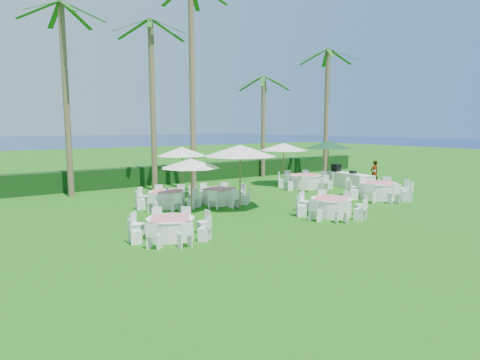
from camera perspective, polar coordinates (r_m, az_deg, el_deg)
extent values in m
plane|color=#125C0F|center=(17.46, 7.15, -4.92)|extent=(120.00, 120.00, 0.00)
cube|color=black|center=(27.41, -9.61, 0.86)|extent=(34.00, 1.00, 1.20)
plane|color=#07134D|center=(115.39, -28.65, 4.81)|extent=(260.00, 260.00, 0.00)
cylinder|color=white|center=(13.91, -9.84, -6.79)|extent=(1.57, 1.57, 0.68)
cylinder|color=white|center=(13.83, -9.87, -5.38)|extent=(1.63, 1.63, 0.03)
cube|color=#DF7177|center=(13.82, -9.88, -5.28)|extent=(1.69, 1.69, 0.01)
cylinder|color=silver|center=(13.80, -9.88, -4.94)|extent=(0.11, 0.11, 0.14)
cube|color=white|center=(14.98, -7.93, -5.44)|extent=(0.54, 0.54, 0.82)
cube|color=white|center=(15.01, -11.52, -5.49)|extent=(0.40, 0.40, 0.82)
cube|color=white|center=(14.43, -14.31, -6.11)|extent=(0.54, 0.54, 0.82)
cube|color=white|center=(13.52, -14.73, -7.05)|extent=(0.40, 0.40, 0.82)
cube|color=white|center=(12.82, -12.10, -7.77)|extent=(0.54, 0.54, 0.82)
cube|color=white|center=(12.79, -7.88, -7.71)|extent=(0.40, 0.40, 0.82)
cube|color=white|center=(13.45, -5.05, -6.91)|extent=(0.54, 0.54, 0.82)
cube|color=white|center=(14.35, -5.26, -5.97)|extent=(0.40, 0.40, 0.82)
cylinder|color=white|center=(17.54, 12.85, -3.79)|extent=(1.67, 1.67, 0.72)
cylinder|color=white|center=(17.47, 12.89, -2.60)|extent=(1.74, 1.74, 0.03)
cube|color=#DF7177|center=(17.47, 12.89, -2.51)|extent=(1.89, 1.89, 0.01)
cylinder|color=silver|center=(17.45, 12.90, -2.24)|extent=(0.12, 0.12, 0.15)
cube|color=white|center=(18.67, 14.76, -2.94)|extent=(0.50, 0.50, 0.87)
cube|color=white|center=(18.75, 11.71, -2.80)|extent=(0.55, 0.55, 0.87)
cube|color=white|center=(18.16, 9.23, -3.08)|extent=(0.50, 0.50, 0.87)
cube|color=white|center=(17.20, 8.68, -3.67)|extent=(0.55, 0.55, 0.87)
cube|color=white|center=(16.41, 10.69, -4.26)|extent=(0.50, 0.50, 0.87)
cube|color=white|center=(16.31, 14.17, -4.43)|extent=(0.55, 0.55, 0.87)
cube|color=white|center=(16.96, 16.74, -4.06)|extent=(0.50, 0.50, 0.87)
cube|color=white|center=(17.94, 16.85, -3.44)|extent=(0.55, 0.55, 0.87)
cylinder|color=white|center=(22.38, 19.06, -1.46)|extent=(1.87, 1.87, 0.81)
cylinder|color=white|center=(22.32, 19.11, -0.41)|extent=(1.94, 1.94, 0.03)
cube|color=#DF7177|center=(22.31, 19.11, -0.35)|extent=(2.13, 2.13, 0.01)
cylinder|color=silver|center=(22.30, 19.12, -0.13)|extent=(0.13, 0.13, 0.17)
cube|color=white|center=(23.76, 20.00, -0.80)|extent=(0.59, 0.59, 0.97)
cube|color=white|center=(23.62, 17.32, -0.73)|extent=(0.60, 0.60, 0.97)
cube|color=white|center=(22.78, 15.53, -0.96)|extent=(0.59, 0.59, 0.97)
cube|color=white|center=(21.68, 15.73, -1.39)|extent=(0.60, 0.60, 0.97)
cube|color=white|center=(20.97, 18.03, -1.78)|extent=(0.59, 0.59, 0.97)
cube|color=white|center=(21.13, 21.04, -1.85)|extent=(0.60, 0.60, 0.97)
cube|color=white|center=(22.04, 22.73, -1.56)|extent=(0.59, 0.59, 0.97)
cube|color=white|center=(23.12, 22.21, -1.13)|extent=(0.60, 0.60, 0.97)
cylinder|color=white|center=(19.29, -10.29, -2.71)|extent=(1.65, 1.65, 0.72)
cylinder|color=white|center=(19.23, -10.32, -1.63)|extent=(1.72, 1.72, 0.03)
cube|color=#DF7177|center=(19.22, -10.32, -1.55)|extent=(1.81, 1.81, 0.01)
cylinder|color=silver|center=(19.21, -10.32, -1.30)|extent=(0.11, 0.11, 0.15)
cube|color=white|center=(20.41, -8.60, -1.90)|extent=(0.56, 0.56, 0.86)
cube|color=white|center=(20.50, -11.36, -1.92)|extent=(0.45, 0.45, 0.86)
cube|color=white|center=(19.91, -13.58, -2.27)|extent=(0.56, 0.56, 0.86)
cube|color=white|center=(18.95, -14.03, -2.78)|extent=(0.45, 0.45, 0.86)
cube|color=white|center=(18.17, -12.20, -3.16)|extent=(0.56, 0.56, 0.86)
cube|color=white|center=(18.07, -9.09, -3.15)|extent=(0.45, 0.45, 0.86)
cube|color=white|center=(18.71, -6.80, -2.73)|extent=(0.56, 0.56, 0.86)
cube|color=white|center=(19.68, -6.71, -2.22)|extent=(0.45, 0.45, 0.86)
cylinder|color=white|center=(19.75, -3.01, -2.35)|extent=(1.65, 1.65, 0.72)
cylinder|color=white|center=(19.69, -3.01, -1.29)|extent=(1.72, 1.72, 0.03)
cube|color=#DF7177|center=(19.69, -3.02, -1.22)|extent=(1.77, 1.77, 0.01)
cylinder|color=silver|center=(19.67, -3.02, -0.98)|extent=(0.11, 0.11, 0.15)
cube|color=white|center=(20.47, 0.00, -1.78)|extent=(0.42, 0.42, 0.86)
cube|color=white|center=(20.99, -2.31, -1.55)|extent=(0.57, 0.57, 0.86)
cube|color=white|center=(20.81, -4.98, -1.66)|extent=(0.42, 0.42, 0.86)
cube|color=white|center=(20.03, -6.63, -2.04)|extent=(0.57, 0.57, 0.86)
cube|color=white|center=(19.07, -6.24, -2.53)|extent=(0.42, 0.42, 0.86)
cube|color=white|center=(18.49, -3.80, -2.81)|extent=(0.57, 0.57, 0.86)
cube|color=white|center=(18.69, -0.81, -2.69)|extent=(0.42, 0.42, 0.86)
cube|color=white|center=(19.53, 0.71, -2.24)|extent=(0.57, 0.57, 0.86)
cylinder|color=white|center=(25.03, 9.30, -0.23)|extent=(1.84, 1.84, 0.80)
cylinder|color=white|center=(24.98, 9.32, 0.70)|extent=(1.92, 1.92, 0.03)
cube|color=#DF7177|center=(24.98, 9.32, 0.75)|extent=(1.92, 1.92, 0.01)
cylinder|color=silver|center=(24.97, 9.33, 0.95)|extent=(0.13, 0.13, 0.17)
cube|color=white|center=(26.45, 9.30, 0.36)|extent=(0.63, 0.63, 0.96)
cube|color=white|center=(26.05, 7.07, 0.29)|extent=(0.46, 0.46, 0.96)
cube|color=white|center=(25.06, 6.02, 0.02)|extent=(0.63, 0.63, 0.96)
cube|color=white|center=(24.04, 6.88, -0.32)|extent=(0.46, 0.46, 0.96)
cube|color=white|center=(23.60, 9.31, -0.51)|extent=(0.63, 0.63, 0.96)
cube|color=white|center=(24.04, 11.73, -0.42)|extent=(0.46, 0.46, 0.96)
cube|color=white|center=(25.07, 12.59, -0.12)|extent=(0.63, 0.63, 0.96)
cube|color=white|center=(26.05, 11.54, 0.20)|extent=(0.46, 0.46, 0.96)
cylinder|color=brown|center=(17.97, -6.95, -0.87)|extent=(0.05, 0.05, 2.28)
cone|color=white|center=(17.85, -7.01, 2.38)|extent=(2.68, 2.68, 0.41)
sphere|color=brown|center=(17.84, -7.01, 2.83)|extent=(0.09, 0.09, 0.09)
cylinder|color=brown|center=(18.14, 0.01, 0.17)|extent=(0.07, 0.07, 2.85)
cone|color=white|center=(18.02, 0.01, 4.21)|extent=(3.30, 3.30, 0.51)
sphere|color=brown|center=(18.01, 0.01, 4.77)|extent=(0.11, 0.11, 0.11)
cylinder|color=brown|center=(21.41, -8.19, 0.92)|extent=(0.06, 0.06, 2.61)
cone|color=white|center=(21.31, -8.25, 4.06)|extent=(2.64, 2.64, 0.47)
sphere|color=brown|center=(21.30, -8.26, 4.49)|extent=(0.10, 0.10, 0.10)
cylinder|color=brown|center=(26.01, 6.17, 2.13)|extent=(0.06, 0.06, 2.62)
cone|color=white|center=(25.93, 6.21, 4.72)|extent=(3.06, 3.06, 0.47)
sphere|color=brown|center=(25.92, 6.22, 5.08)|extent=(0.10, 0.10, 0.10)
cylinder|color=brown|center=(26.84, 12.39, 2.31)|extent=(0.07, 0.07, 2.75)
cone|color=#103C1D|center=(26.76, 12.46, 4.94)|extent=(2.93, 2.93, 0.49)
sphere|color=brown|center=(26.75, 12.47, 5.31)|extent=(0.11, 0.11, 0.11)
cube|color=white|center=(26.09, 15.14, -0.03)|extent=(1.08, 3.79, 0.84)
cube|color=white|center=(26.04, 15.18, 0.92)|extent=(1.13, 3.84, 0.04)
cube|color=black|center=(26.83, 13.53, 1.71)|extent=(0.47, 0.55, 0.47)
cube|color=black|center=(25.76, 15.76, 1.09)|extent=(0.36, 0.36, 0.19)
imported|color=gray|center=(27.31, 18.55, 0.97)|extent=(0.65, 0.50, 1.60)
cylinder|color=brown|center=(23.39, -23.47, 10.19)|extent=(0.32, 0.32, 10.15)
cube|color=#154E13|center=(23.86, -21.35, 21.41)|extent=(2.12, 1.17, 1.00)
cube|color=#154E13|center=(24.87, -22.20, 20.78)|extent=(1.96, 1.50, 1.00)
cube|color=#154E13|center=(25.11, -24.81, 20.51)|extent=(0.48, 2.22, 1.00)
cube|color=#154E13|center=(24.36, -26.76, 20.83)|extent=(2.12, 1.17, 1.00)
cube|color=#154E13|center=(23.33, -26.11, 21.50)|extent=(1.96, 1.50, 1.00)
cube|color=#154E13|center=(23.07, -23.30, 21.82)|extent=(0.48, 2.22, 1.00)
cylinder|color=brown|center=(24.11, -12.31, 10.13)|extent=(0.32, 0.32, 9.81)
cube|color=#154E13|center=(25.24, -10.27, 20.19)|extent=(2.22, 0.51, 1.00)
cube|color=#154E13|center=(25.79, -12.52, 19.86)|extent=(1.15, 2.13, 1.00)
cube|color=#154E13|center=(25.30, -14.85, 20.03)|extent=(1.53, 1.95, 1.00)
cube|color=#154E13|center=(24.23, -15.07, 20.59)|extent=(2.22, 0.51, 1.00)
cube|color=#154E13|center=(23.65, -12.73, 20.99)|extent=(1.15, 2.13, 1.00)
cube|color=#154E13|center=(24.17, -10.27, 20.76)|extent=(1.53, 1.95, 1.00)
cylinder|color=brown|center=(23.55, -6.81, 12.65)|extent=(0.32, 0.32, 11.72)
cylinder|color=brown|center=(30.25, 3.32, 7.54)|extent=(0.32, 0.32, 7.48)
cube|color=#154E13|center=(30.93, 5.23, 13.56)|extent=(2.22, 0.68, 1.00)
cube|color=#154E13|center=(31.51, 3.48, 13.46)|extent=(1.65, 1.86, 1.00)
cube|color=#154E13|center=(31.03, 1.62, 13.56)|extent=(1.00, 2.17, 1.00)
cube|color=#154E13|center=(29.95, 1.44, 13.78)|extent=(2.22, 0.68, 1.00)
cube|color=#154E13|center=(29.34, 3.25, 13.90)|extent=(1.65, 1.86, 1.00)
cube|color=#154E13|center=(29.84, 5.18, 13.78)|extent=(1.00, 2.17, 1.00)
cylinder|color=brown|center=(30.57, 12.17, 9.14)|extent=(0.32, 0.32, 9.36)
cube|color=#154E13|center=(31.67, 14.00, 16.65)|extent=(2.22, 0.55, 1.00)
cube|color=#154E13|center=(32.05, 12.07, 16.60)|extent=(1.56, 1.93, 1.00)
cube|color=#154E13|center=(31.38, 10.44, 16.83)|extent=(1.11, 2.14, 1.00)
cube|color=#154E13|center=(30.31, 10.72, 17.16)|extent=(2.22, 0.55, 1.00)
cube|color=#154E13|center=(29.91, 12.75, 17.24)|extent=(1.56, 1.93, 1.00)
cube|color=#154E13|center=(30.61, 14.41, 16.96)|extent=(1.11, 2.14, 1.00)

